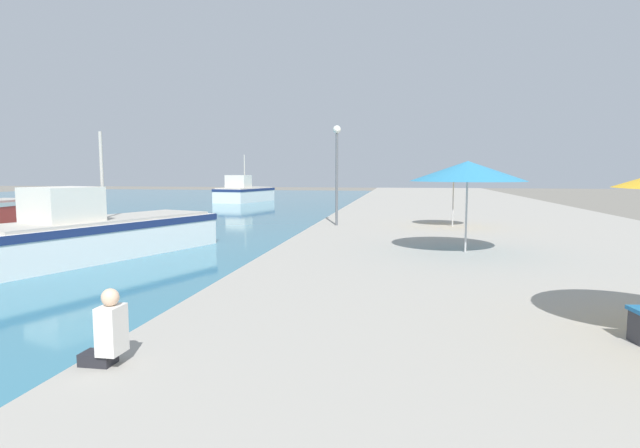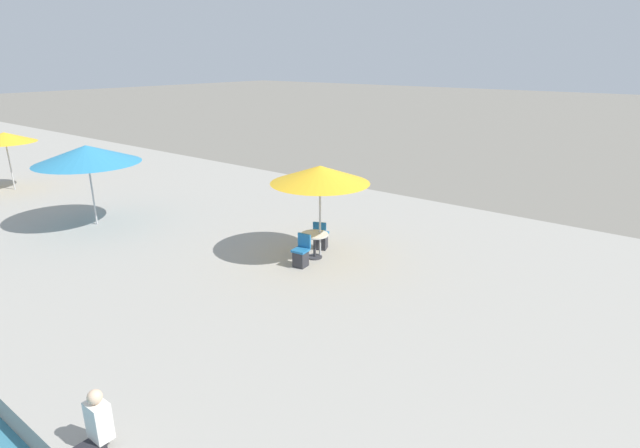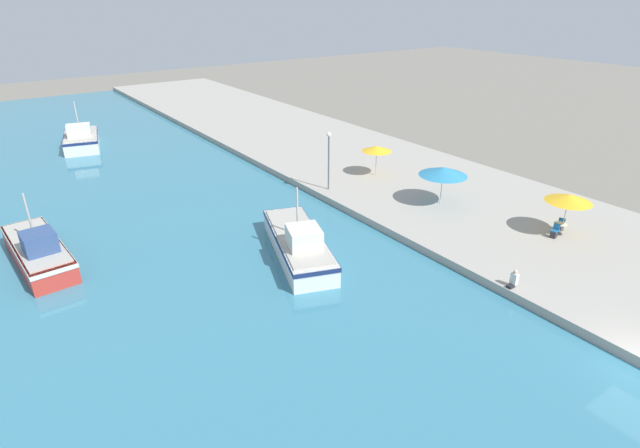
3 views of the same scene
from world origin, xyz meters
name	(u,v)px [view 1 (image 1 of 3)]	position (x,y,z in m)	size (l,w,h in m)	color
water_basin	(5,209)	(-28.00, 37.00, 0.02)	(56.00, 90.00, 0.04)	teal
quay_promenade	(460,211)	(8.00, 37.00, 0.27)	(16.00, 90.00, 0.55)	#A39E93
fishing_boat_near	(101,232)	(-6.30, 16.99, 0.90)	(5.45, 9.20, 4.35)	white
fishing_boat_far	(244,193)	(-11.68, 49.41, 0.97)	(4.65, 7.41, 4.71)	white
cafe_umbrella_white	(468,171)	(6.01, 16.87, 3.03)	(3.47, 3.47, 2.78)	#B7B7B7
cafe_umbrella_striped	(454,176)	(6.33, 24.36, 2.85)	(2.49, 2.49, 2.52)	#B7B7B7
person_at_quay	(109,332)	(0.46, 6.80, 0.99)	(0.54, 0.36, 0.99)	#232328
lamppost	(337,158)	(1.08, 23.97, 3.64)	(0.36, 0.36, 4.56)	#565B60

